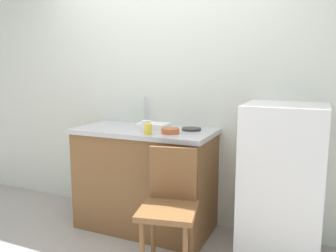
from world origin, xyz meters
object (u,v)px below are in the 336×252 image
Objects in this scene: terracotta_bowl at (170,131)px; dish_tray at (153,126)px; refrigerator at (282,181)px; chair at (170,203)px; cup_white at (146,126)px; hotplate at (191,129)px; cup_yellow at (148,129)px.

dish_tray is at bearing 146.40° from terracotta_bowl.
refrigerator is 0.90m from chair.
refrigerator reaches higher than terracotta_bowl.
cup_white is at bearing -81.56° from dish_tray.
cup_yellow is at bearing -127.89° from hotplate.
dish_tray is (-1.13, 0.04, 0.36)m from refrigerator.
cup_yellow is at bearing -167.09° from refrigerator.
cup_white reaches higher than terracotta_bowl.
cup_white is (-0.39, 0.37, 0.49)m from chair.
cup_white is (-0.21, -0.03, 0.03)m from terracotta_bowl.
cup_white is at bearing -170.84° from terracotta_bowl.
terracotta_bowl reaches higher than chair.
terracotta_bowl is at bearing 101.27° from chair.
cup_yellow is (0.09, -0.28, 0.02)m from dish_tray.
cup_white is at bearing 124.33° from chair.
chair is (-0.72, -0.53, -0.10)m from refrigerator.
cup_white reaches higher than hotplate.
hotplate is at bearing 84.32° from chair.
hotplate is (0.11, 0.21, -0.01)m from terracotta_bowl.
refrigerator reaches higher than chair.
hotplate is at bearing 63.40° from terracotta_bowl.
chair is 3.18× the size of dish_tray.
cup_yellow reaches higher than chair.
dish_tray is at bearing 108.66° from cup_yellow.
hotplate reaches higher than chair.
terracotta_bowl is 0.19m from cup_yellow.
dish_tray is at bearing 178.06° from refrigerator.
refrigerator is 13.65× the size of cup_yellow.
dish_tray is (-0.42, 0.57, 0.46)m from chair.
cup_yellow is at bearing -51.52° from cup_white.
cup_yellow is (-0.32, 0.29, 0.48)m from chair.
cup_white reaches higher than dish_tray.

